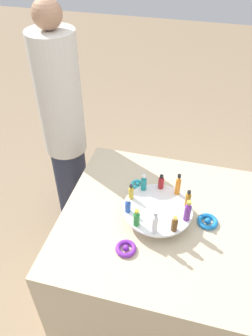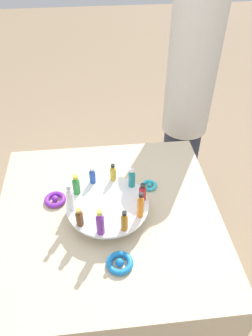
# 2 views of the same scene
# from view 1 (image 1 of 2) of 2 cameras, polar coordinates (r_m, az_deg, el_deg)

# --- Properties ---
(ground_plane) EXTENTS (12.00, 12.00, 0.00)m
(ground_plane) POSITION_cam_1_polar(r_m,az_deg,el_deg) (2.37, 4.17, -20.74)
(ground_plane) COLOR #997F60
(party_table) EXTENTS (0.99, 0.99, 0.77)m
(party_table) POSITION_cam_1_polar(r_m,az_deg,el_deg) (2.04, 4.70, -15.58)
(party_table) COLOR beige
(party_table) RESTS_ON ground_plane
(display_stand) EXTENTS (0.36, 0.36, 0.07)m
(display_stand) POSITION_cam_1_polar(r_m,az_deg,el_deg) (1.69, 5.49, -7.35)
(display_stand) COLOR white
(display_stand) RESTS_ON party_table
(bottle_green) EXTENTS (0.03, 0.03, 0.10)m
(bottle_green) POSITION_cam_1_polar(r_m,az_deg,el_deg) (1.57, 1.86, -8.70)
(bottle_green) COLOR #288438
(bottle_green) RESTS_ON display_stand
(bottle_clear) EXTENTS (0.03, 0.03, 0.14)m
(bottle_clear) POSITION_cam_1_polar(r_m,az_deg,el_deg) (1.53, 5.06, -9.54)
(bottle_clear) COLOR silver
(bottle_clear) RESTS_ON display_stand
(bottle_brown) EXTENTS (0.03, 0.03, 0.09)m
(bottle_brown) POSITION_cam_1_polar(r_m,az_deg,el_deg) (1.57, 8.44, -9.65)
(bottle_brown) COLOR brown
(bottle_brown) RESTS_ON display_stand
(bottle_purple) EXTENTS (0.03, 0.03, 0.12)m
(bottle_purple) POSITION_cam_1_polar(r_m,az_deg,el_deg) (1.61, 10.66, -7.40)
(bottle_purple) COLOR #702D93
(bottle_purple) RESTS_ON display_stand
(bottle_amber) EXTENTS (0.03, 0.03, 0.10)m
(bottle_amber) POSITION_cam_1_polar(r_m,az_deg,el_deg) (1.68, 10.74, -5.30)
(bottle_amber) COLOR #AD6B19
(bottle_amber) RESTS_ON display_stand
(bottle_orange) EXTENTS (0.03, 0.03, 0.13)m
(bottle_orange) POSITION_cam_1_polar(r_m,az_deg,el_deg) (1.72, 9.06, -2.94)
(bottle_orange) COLOR orange
(bottle_orange) RESTS_ON display_stand
(bottle_red) EXTENTS (0.03, 0.03, 0.09)m
(bottle_red) POSITION_cam_1_polar(r_m,az_deg,el_deg) (1.76, 6.14, -2.44)
(bottle_red) COLOR #B21E23
(bottle_red) RESTS_ON display_stand
(bottle_teal) EXTENTS (0.03, 0.03, 0.10)m
(bottle_teal) POSITION_cam_1_polar(r_m,az_deg,el_deg) (1.74, 3.12, -2.59)
(bottle_teal) COLOR teal
(bottle_teal) RESTS_ON display_stand
(bottle_gold) EXTENTS (0.03, 0.03, 0.09)m
(bottle_gold) POSITION_cam_1_polar(r_m,az_deg,el_deg) (1.69, 0.89, -4.23)
(bottle_gold) COLOR gold
(bottle_gold) RESTS_ON display_stand
(bottle_blue) EXTENTS (0.03, 0.03, 0.09)m
(bottle_blue) POSITION_cam_1_polar(r_m,az_deg,el_deg) (1.63, 0.33, -6.59)
(bottle_blue) COLOR #234CAD
(bottle_blue) RESTS_ON display_stand
(ribbon_bow_teal) EXTENTS (0.07, 0.07, 0.02)m
(ribbon_bow_teal) POSITION_cam_1_polar(r_m,az_deg,el_deg) (1.89, 2.00, -2.82)
(ribbon_bow_teal) COLOR #2DB7CC
(ribbon_bow_teal) RESTS_ON party_table
(ribbon_bow_purple) EXTENTS (0.10, 0.10, 0.03)m
(ribbon_bow_purple) POSITION_cam_1_polar(r_m,az_deg,el_deg) (1.59, -0.02, -13.82)
(ribbon_bow_purple) COLOR purple
(ribbon_bow_purple) RESTS_ON party_table
(ribbon_bow_blue) EXTENTS (0.11, 0.11, 0.03)m
(ribbon_bow_blue) POSITION_cam_1_polar(r_m,az_deg,el_deg) (1.74, 14.02, -9.00)
(ribbon_bow_blue) COLOR blue
(ribbon_bow_blue) RESTS_ON party_table
(person_figure) EXTENTS (0.28, 0.28, 1.65)m
(person_figure) POSITION_cam_1_polar(r_m,az_deg,el_deg) (2.24, -10.71, 6.43)
(person_figure) COLOR #282D42
(person_figure) RESTS_ON ground_plane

